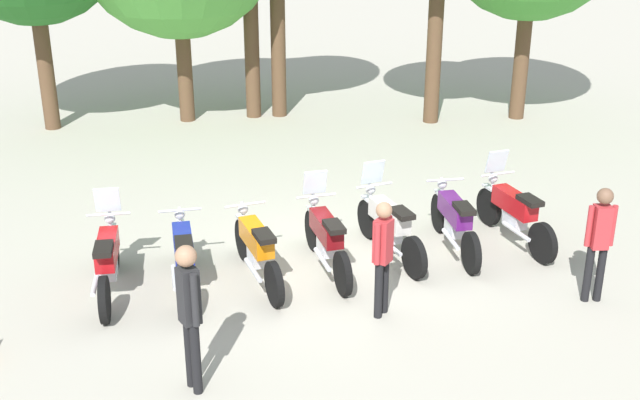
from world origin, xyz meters
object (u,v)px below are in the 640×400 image
motorcycle_3 (326,237)px  motorcycle_6 (514,212)px  motorcycle_4 (389,224)px  motorcycle_0 (108,259)px  motorcycle_1 (184,256)px  person_0 (599,236)px  motorcycle_5 (454,220)px  person_1 (383,251)px  motorcycle_2 (257,248)px  person_2 (189,306)px

motorcycle_3 → motorcycle_6: bearing=-87.9°
motorcycle_3 → motorcycle_4: 1.09m
motorcycle_3 → motorcycle_0: bearing=87.3°
motorcycle_1 → person_0: person_0 is taller
motorcycle_3 → person_0: bearing=-120.8°
motorcycle_4 → motorcycle_5: size_ratio=0.99×
motorcycle_1 → person_1: (2.57, -1.24, 0.44)m
motorcycle_3 → person_0: 3.84m
person_1 → motorcycle_0: bearing=-157.3°
motorcycle_2 → motorcycle_3: bearing=-91.8°
motorcycle_3 → motorcycle_6: same height
person_1 → person_2: (-2.52, -1.27, 0.13)m
motorcycle_1 → motorcycle_2: same height
person_0 → motorcycle_4: bearing=-121.4°
motorcycle_4 → motorcycle_6: (2.10, 0.14, 0.00)m
motorcycle_1 → person_0: bearing=-106.0°
motorcycle_0 → motorcycle_6: bearing=-83.4°
motorcycle_0 → person_1: 3.86m
motorcycle_5 → person_1: person_1 is taller
motorcycle_6 → person_2: 6.11m
motorcycle_5 → person_0: person_0 is taller
motorcycle_6 → person_2: (-5.19, -3.17, 0.56)m
motorcycle_2 → person_2: bearing=148.1°
motorcycle_3 → person_0: (3.46, -1.60, 0.46)m
person_0 → motorcycle_5: bearing=-137.8°
motorcycle_5 → person_0: size_ratio=1.31×
motorcycle_2 → person_2: size_ratio=1.20×
motorcycle_0 → motorcycle_2: (2.09, 0.01, -0.01)m
motorcycle_1 → motorcycle_0: bearing=85.8°
motorcycle_3 → person_1: (0.48, -1.46, 0.43)m
motorcycle_3 → person_2: person_2 is taller
motorcycle_3 → motorcycle_6: size_ratio=1.01×
person_0 → person_1: person_0 is taller
motorcycle_1 → motorcycle_6: bearing=-84.8°
motorcycle_2 → motorcycle_5: same height
motorcycle_4 → motorcycle_1: bearing=87.2°
motorcycle_4 → person_0: (2.41, -1.90, 0.46)m
motorcycle_0 → person_0: (6.60, -1.43, 0.46)m
motorcycle_2 → motorcycle_6: motorcycle_6 is taller
motorcycle_3 → person_1: bearing=-167.8°
motorcycle_2 → motorcycle_6: (4.19, 0.61, 0.01)m
motorcycle_0 → motorcycle_3: (3.14, 0.18, 0.00)m
motorcycle_3 → motorcycle_5: bearing=-87.6°
person_2 → motorcycle_6: bearing=-171.8°
motorcycle_1 → motorcycle_3: (2.09, 0.22, 0.01)m
motorcycle_2 → person_1: bearing=-141.0°
motorcycle_4 → motorcycle_6: size_ratio=0.99×
person_1 → motorcycle_2: bearing=-178.2°
person_0 → motorcycle_2: bearing=-100.8°
motorcycle_3 → motorcycle_1: bearing=90.0°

